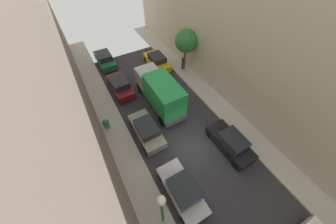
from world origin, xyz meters
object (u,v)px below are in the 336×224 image
at_px(parked_car_left_5, 105,59).
at_px(pedestrian, 183,62).
at_px(parked_car_right_2, 231,143).
at_px(potted_plant_0, 106,123).
at_px(parked_car_right_3, 157,61).
at_px(street_tree_1, 186,41).
at_px(delivery_truck, 160,92).
at_px(parked_car_left_2, 182,191).
at_px(parked_car_left_4, 120,86).
at_px(parked_car_left_3, 147,130).
at_px(lamp_post, 162,208).

distance_m(parked_car_left_5, pedestrian, 9.67).
relative_size(parked_car_left_5, parked_car_right_2, 1.00).
bearing_deg(potted_plant_0, parked_car_right_3, 36.48).
xyz_separation_m(parked_car_right_3, street_tree_1, (2.54, -2.24, 2.95)).
bearing_deg(potted_plant_0, delivery_truck, 0.75).
distance_m(parked_car_left_2, pedestrian, 14.37).
bearing_deg(parked_car_left_2, parked_car_left_4, 90.00).
height_order(parked_car_left_2, parked_car_right_2, same).
xyz_separation_m(parked_car_right_3, pedestrian, (2.42, -2.15, 0.35)).
xyz_separation_m(parked_car_left_3, street_tree_1, (7.94, 6.35, 2.95)).
distance_m(parked_car_left_3, parked_car_right_3, 10.14).
height_order(parked_car_left_3, parked_car_right_3, same).
xyz_separation_m(delivery_truck, street_tree_1, (5.24, 3.75, 1.88)).
bearing_deg(street_tree_1, potted_plant_0, -160.39).
bearing_deg(parked_car_left_4, pedestrian, -0.74).
bearing_deg(lamp_post, parked_car_left_3, 73.51).
height_order(parked_car_left_3, lamp_post, lamp_post).
xyz_separation_m(parked_car_left_5, delivery_truck, (2.70, -9.52, 1.07)).
bearing_deg(parked_car_left_5, parked_car_right_3, -33.17).
distance_m(parked_car_left_3, delivery_truck, 3.89).
relative_size(parked_car_left_5, parked_car_right_3, 1.00).
bearing_deg(parked_car_left_4, parked_car_right_3, 20.81).
xyz_separation_m(street_tree_1, potted_plant_0, (-10.74, -3.83, -3.05)).
distance_m(street_tree_1, potted_plant_0, 11.80).
xyz_separation_m(parked_car_left_3, parked_car_right_2, (5.40, -4.47, 0.00)).
bearing_deg(parked_car_left_4, parked_car_left_3, -90.00).
relative_size(parked_car_right_3, street_tree_1, 0.88).
height_order(potted_plant_0, lamp_post, lamp_post).
distance_m(parked_car_right_2, parked_car_right_3, 13.05).
height_order(delivery_truck, lamp_post, lamp_post).
bearing_deg(street_tree_1, parked_car_left_4, 178.65).
bearing_deg(parked_car_right_3, parked_car_left_5, 146.83).
relative_size(parked_car_left_3, parked_car_left_5, 1.00).
bearing_deg(parked_car_left_2, parked_car_right_3, 69.19).
xyz_separation_m(parked_car_left_4, parked_car_right_2, (5.40, -11.00, 0.00)).
bearing_deg(delivery_truck, parked_car_right_2, -69.06).
bearing_deg(parked_car_left_3, potted_plant_0, 138.05).
relative_size(parked_car_left_4, parked_car_right_3, 1.00).
xyz_separation_m(parked_car_left_4, lamp_post, (-1.90, -12.95, 2.85)).
bearing_deg(pedestrian, parked_car_right_3, 138.30).
bearing_deg(parked_car_left_5, pedestrian, -36.02).
xyz_separation_m(parked_car_right_2, parked_car_right_3, (0.00, 13.05, 0.00)).
bearing_deg(lamp_post, street_tree_1, 52.38).
relative_size(parked_car_left_3, parked_car_left_4, 1.00).
relative_size(pedestrian, street_tree_1, 0.36).
distance_m(parked_car_left_2, street_tree_1, 14.66).
xyz_separation_m(parked_car_right_2, street_tree_1, (2.54, 10.81, 2.95)).
relative_size(delivery_truck, pedestrian, 3.84).
xyz_separation_m(delivery_truck, pedestrian, (5.12, 3.84, -0.71)).
height_order(delivery_truck, street_tree_1, street_tree_1).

